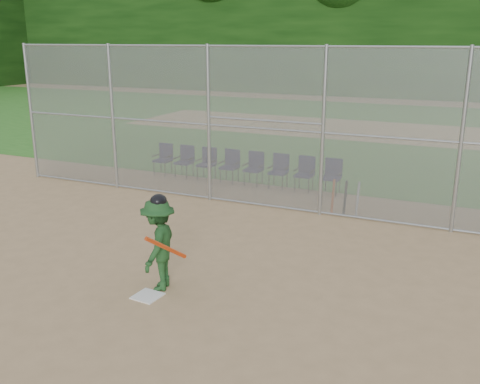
% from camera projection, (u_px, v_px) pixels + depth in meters
% --- Properties ---
extents(ground, '(100.00, 100.00, 0.00)m').
position_uv_depth(ground, '(179.00, 292.00, 9.02)').
color(ground, tan).
rests_on(ground, ground).
extents(grass_strip, '(100.00, 100.00, 0.00)m').
position_uv_depth(grass_strip, '(377.00, 131.00, 24.80)').
color(grass_strip, '#2D6D20').
rests_on(grass_strip, ground).
extents(dirt_patch_far, '(24.00, 24.00, 0.00)m').
position_uv_depth(dirt_patch_far, '(377.00, 131.00, 24.80)').
color(dirt_patch_far, tan).
rests_on(dirt_patch_far, ground).
extents(backstop_fence, '(16.09, 0.09, 4.00)m').
position_uv_depth(backstop_fence, '(283.00, 127.00, 12.83)').
color(backstop_fence, gray).
rests_on(backstop_fence, ground).
extents(treeline, '(81.00, 60.00, 11.00)m').
position_uv_depth(treeline, '(393.00, 8.00, 25.04)').
color(treeline, black).
rests_on(treeline, ground).
extents(home_plate, '(0.46, 0.46, 0.02)m').
position_uv_depth(home_plate, '(148.00, 296.00, 8.85)').
color(home_plate, white).
rests_on(home_plate, ground).
extents(batter_at_plate, '(1.00, 1.31, 1.68)m').
position_uv_depth(batter_at_plate, '(159.00, 244.00, 8.94)').
color(batter_at_plate, '#1B451E').
rests_on(batter_at_plate, ground).
extents(spare_bats, '(0.66, 0.25, 0.85)m').
position_uv_depth(spare_bats, '(345.00, 198.00, 12.86)').
color(spare_bats, '#D84C14').
rests_on(spare_bats, ground).
extents(chair_0, '(0.54, 0.52, 0.96)m').
position_uv_depth(chair_0, '(163.00, 160.00, 16.70)').
color(chair_0, '#0F1037').
rests_on(chair_0, ground).
extents(chair_1, '(0.54, 0.52, 0.96)m').
position_uv_depth(chair_1, '(184.00, 162.00, 16.39)').
color(chair_1, '#0F1037').
rests_on(chair_1, ground).
extents(chair_2, '(0.54, 0.52, 0.96)m').
position_uv_depth(chair_2, '(206.00, 164.00, 16.09)').
color(chair_2, '#0F1037').
rests_on(chair_2, ground).
extents(chair_3, '(0.54, 0.52, 0.96)m').
position_uv_depth(chair_3, '(229.00, 167.00, 15.79)').
color(chair_3, '#0F1037').
rests_on(chair_3, ground).
extents(chair_4, '(0.54, 0.52, 0.96)m').
position_uv_depth(chair_4, '(253.00, 169.00, 15.48)').
color(chair_4, '#0F1037').
rests_on(chair_4, ground).
extents(chair_5, '(0.54, 0.52, 0.96)m').
position_uv_depth(chair_5, '(278.00, 172.00, 15.18)').
color(chair_5, '#0F1037').
rests_on(chair_5, ground).
extents(chair_6, '(0.54, 0.52, 0.96)m').
position_uv_depth(chair_6, '(304.00, 174.00, 14.88)').
color(chair_6, '#0F1037').
rests_on(chair_6, ground).
extents(chair_7, '(0.54, 0.52, 0.96)m').
position_uv_depth(chair_7, '(331.00, 177.00, 14.57)').
color(chair_7, '#0F1037').
rests_on(chair_7, ground).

